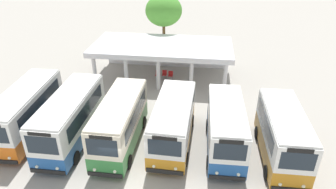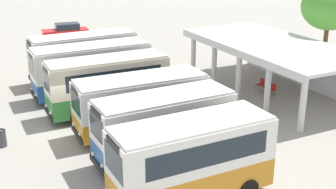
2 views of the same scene
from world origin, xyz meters
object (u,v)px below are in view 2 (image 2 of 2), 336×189
Objects in this scene: city_bus_fifth_blue at (164,125)px; waiting_chair_second_from_end at (268,86)px; city_bus_second_in_row at (92,68)px; waiting_chair_end_by_column at (261,84)px; city_bus_far_end_green at (192,158)px; litter_bin_apron at (1,138)px; city_bus_middle_cream at (108,83)px; parked_car_flank at (66,31)px; waiting_chair_middle_seat at (272,89)px; city_bus_nearest_orange at (84,55)px; city_bus_fourth_amber at (141,102)px.

waiting_chair_second_from_end is (-5.41, 10.41, -1.29)m from city_bus_fifth_blue.
city_bus_second_in_row is 11.47m from waiting_chair_end_by_column.
city_bus_second_in_row is 1.16× the size of city_bus_far_end_green.
city_bus_second_in_row is at bearing 129.67° from litter_bin_apron.
city_bus_far_end_green is at bearing -7.83° from city_bus_fifth_blue.
city_bus_second_in_row is at bearing -112.22° from waiting_chair_end_by_column.
city_bus_far_end_green is at bearing -50.85° from waiting_chair_second_from_end.
waiting_chair_end_by_column is at bearing 93.56° from litter_bin_apron.
city_bus_middle_cream is 1.08× the size of city_bus_fifth_blue.
city_bus_far_end_green is (3.45, -0.47, 0.06)m from city_bus_fifth_blue.
city_bus_middle_cream is 10.94m from waiting_chair_second_from_end.
city_bus_far_end_green is 14.41m from waiting_chair_end_by_column.
parked_car_flank is at bearing 175.03° from city_bus_fifth_blue.
city_bus_fifth_blue is 12.00m from waiting_chair_end_by_column.
waiting_chair_end_by_column and waiting_chair_second_from_end have the same top height.
parked_car_flank is at bearing -160.44° from waiting_chair_second_from_end.
waiting_chair_second_from_end is 1.00× the size of waiting_chair_middle_seat.
city_bus_nearest_orange is at bearing 175.33° from city_bus_middle_cream.
city_bus_nearest_orange is 9.02× the size of waiting_chair_middle_seat.
waiting_chair_middle_seat is 0.96× the size of litter_bin_apron.
city_bus_fifth_blue is at bearing 1.41° from city_bus_second_in_row.
city_bus_far_end_green reaches higher than waiting_chair_end_by_column.
waiting_chair_middle_seat is at bearing 62.22° from city_bus_second_in_row.
parked_car_flank is (-27.88, 2.43, -0.98)m from city_bus_fifth_blue.
waiting_chair_second_from_end is at bearing 50.59° from city_bus_nearest_orange.
waiting_chair_middle_seat is (-1.34, 9.98, -1.21)m from city_bus_fourth_amber.
waiting_chair_middle_seat is at bearing 114.98° from city_bus_fifth_blue.
city_bus_middle_cream is 21.20m from parked_car_flank.
city_bus_nearest_orange is 12.78m from waiting_chair_end_by_column.
waiting_chair_second_from_end is (-8.86, 10.88, -1.35)m from city_bus_far_end_green.
city_bus_middle_cream reaches higher than waiting_chair_second_from_end.
waiting_chair_end_by_column is (21.85, 7.86, -0.31)m from parked_car_flank.
city_bus_fifth_blue reaches higher than litter_bin_apron.
city_bus_far_end_green is at bearing 36.56° from litter_bin_apron.
litter_bin_apron is (-1.53, -7.03, -1.28)m from city_bus_fourth_amber.
city_bus_nearest_orange is at bearing 172.23° from city_bus_second_in_row.
city_bus_fifth_blue is 7.43× the size of litter_bin_apron.
city_bus_fourth_amber is 7.98× the size of litter_bin_apron.
parked_car_flank is at bearing 174.71° from city_bus_far_end_green.
litter_bin_apron is (0.44, -17.13, -0.07)m from waiting_chair_second_from_end.
waiting_chair_second_from_end is at bearing 82.16° from city_bus_middle_cream.
waiting_chair_end_by_column is 1.24m from waiting_chair_middle_seat.
waiting_chair_end_by_column is 17.05m from litter_bin_apron.
waiting_chair_middle_seat is at bearing 97.67° from city_bus_fourth_amber.
city_bus_fourth_amber is (3.45, 0.66, -0.13)m from city_bus_middle_cream.
waiting_chair_second_from_end is at bearing 65.19° from city_bus_second_in_row.
city_bus_fourth_amber is 10.38m from waiting_chair_end_by_column.
parked_car_flank is 24.67m from litter_bin_apron.
city_bus_middle_cream is at bearing -94.62° from waiting_chair_end_by_column.
city_bus_middle_cream is 1.54× the size of parked_car_flank.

